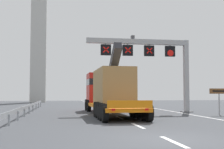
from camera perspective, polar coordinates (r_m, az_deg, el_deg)
The scene contains 7 objects.
ground at distance 11.82m, azimuth 10.27°, elevation -12.00°, with size 112.00×112.00×0.00m, color #424449.
lane_markings at distance 36.76m, azimuth -3.04°, elevation -6.24°, with size 0.20×65.57×0.01m.
edge_line_right at distance 25.19m, azimuth 14.59°, elevation -7.39°, with size 0.20×63.00×0.01m, color silver.
overhead_lane_gantry at distance 27.24m, azimuth 7.76°, elevation 3.82°, with size 9.61×0.90×6.88m.
heavy_haul_truck_orange at distance 25.17m, azimuth -0.84°, elevation -2.98°, with size 3.17×14.09×5.30m.
tourist_info_sign_brown at distance 25.08m, azimuth 19.82°, elevation -3.63°, with size 1.65×0.15×2.10m.
guardrail_left at distance 24.64m, azimuth -16.06°, elevation -6.16°, with size 0.13×30.79×0.76m.
Camera 1 is at (-3.85, -11.04, 1.76)m, focal length 47.85 mm.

